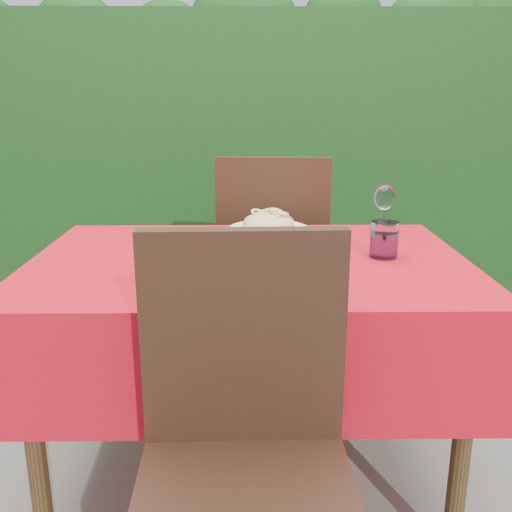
{
  "coord_description": "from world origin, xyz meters",
  "views": [
    {
      "loc": [
        0.0,
        -1.59,
        1.21
      ],
      "look_at": [
        0.02,
        -0.05,
        0.77
      ],
      "focal_mm": 40.0,
      "sensor_mm": 36.0,
      "label": 1
    }
  ],
  "objects_px": {
    "chair_far": "(273,255)",
    "wine_glass": "(384,199)",
    "water_glass": "(384,241)",
    "fork": "(154,266)",
    "pizza_plate": "(236,264)",
    "pasta_plate": "(269,227)",
    "chair_near": "(245,438)"
  },
  "relations": [
    {
      "from": "pizza_plate",
      "to": "wine_glass",
      "type": "distance_m",
      "value": 0.64
    },
    {
      "from": "chair_near",
      "to": "chair_far",
      "type": "distance_m",
      "value": 1.28
    },
    {
      "from": "wine_glass",
      "to": "chair_near",
      "type": "bearing_deg",
      "value": -117.94
    },
    {
      "from": "chair_near",
      "to": "fork",
      "type": "xyz_separation_m",
      "value": [
        -0.25,
        0.51,
        0.21
      ]
    },
    {
      "from": "pasta_plate",
      "to": "wine_glass",
      "type": "distance_m",
      "value": 0.39
    },
    {
      "from": "chair_far",
      "to": "fork",
      "type": "xyz_separation_m",
      "value": [
        -0.36,
        -0.77,
        0.19
      ]
    },
    {
      "from": "pizza_plate",
      "to": "pasta_plate",
      "type": "xyz_separation_m",
      "value": [
        0.1,
        0.41,
        0.0
      ]
    },
    {
      "from": "chair_far",
      "to": "pizza_plate",
      "type": "height_order",
      "value": "chair_far"
    },
    {
      "from": "pasta_plate",
      "to": "fork",
      "type": "height_order",
      "value": "pasta_plate"
    },
    {
      "from": "wine_glass",
      "to": "fork",
      "type": "xyz_separation_m",
      "value": [
        -0.71,
        -0.35,
        -0.12
      ]
    },
    {
      "from": "chair_far",
      "to": "pasta_plate",
      "type": "bearing_deg",
      "value": 88.86
    },
    {
      "from": "chair_far",
      "to": "wine_glass",
      "type": "bearing_deg",
      "value": 133.51
    },
    {
      "from": "pasta_plate",
      "to": "water_glass",
      "type": "relative_size",
      "value": 2.68
    },
    {
      "from": "fork",
      "to": "wine_glass",
      "type": "bearing_deg",
      "value": -8.4
    },
    {
      "from": "pasta_plate",
      "to": "pizza_plate",
      "type": "bearing_deg",
      "value": -103.64
    },
    {
      "from": "chair_far",
      "to": "water_glass",
      "type": "bearing_deg",
      "value": 116.56
    },
    {
      "from": "wine_glass",
      "to": "fork",
      "type": "height_order",
      "value": "wine_glass"
    },
    {
      "from": "chair_near",
      "to": "water_glass",
      "type": "distance_m",
      "value": 0.76
    },
    {
      "from": "chair_far",
      "to": "wine_glass",
      "type": "height_order",
      "value": "chair_far"
    },
    {
      "from": "water_glass",
      "to": "wine_glass",
      "type": "distance_m",
      "value": 0.28
    },
    {
      "from": "chair_near",
      "to": "water_glass",
      "type": "xyz_separation_m",
      "value": [
        0.4,
        0.6,
        0.25
      ]
    },
    {
      "from": "chair_far",
      "to": "water_glass",
      "type": "relative_size",
      "value": 9.23
    },
    {
      "from": "water_glass",
      "to": "fork",
      "type": "relative_size",
      "value": 0.54
    },
    {
      "from": "chair_far",
      "to": "water_glass",
      "type": "height_order",
      "value": "chair_far"
    },
    {
      "from": "fork",
      "to": "pizza_plate",
      "type": "bearing_deg",
      "value": -49.34
    },
    {
      "from": "water_glass",
      "to": "wine_glass",
      "type": "xyz_separation_m",
      "value": [
        0.06,
        0.27,
        0.07
      ]
    },
    {
      "from": "water_glass",
      "to": "wine_glass",
      "type": "bearing_deg",
      "value": 77.89
    },
    {
      "from": "pasta_plate",
      "to": "wine_glass",
      "type": "height_order",
      "value": "wine_glass"
    },
    {
      "from": "chair_far",
      "to": "wine_glass",
      "type": "xyz_separation_m",
      "value": [
        0.35,
        -0.41,
        0.31
      ]
    },
    {
      "from": "water_glass",
      "to": "pasta_plate",
      "type": "bearing_deg",
      "value": 140.81
    },
    {
      "from": "chair_near",
      "to": "pizza_plate",
      "type": "distance_m",
      "value": 0.51
    },
    {
      "from": "wine_glass",
      "to": "fork",
      "type": "bearing_deg",
      "value": -153.61
    }
  ]
}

